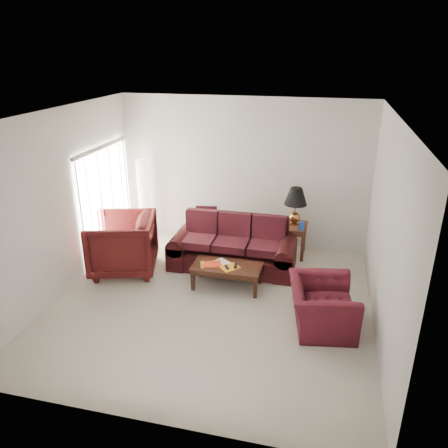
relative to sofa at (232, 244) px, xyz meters
name	(u,v)px	position (x,y,z in m)	size (l,w,h in m)	color
floor	(212,303)	(-0.05, -1.30, -0.47)	(5.00, 5.00, 0.00)	beige
blinds	(107,203)	(-2.47, 0.00, 0.61)	(0.10, 2.00, 2.16)	silver
sofa	(232,244)	(0.00, 0.00, 0.00)	(2.31, 1.00, 0.94)	black
throw_pillow	(206,216)	(-0.67, 0.62, 0.26)	(0.42, 0.12, 0.42)	black
end_table	(291,240)	(1.01, 0.80, -0.15)	(0.58, 0.58, 0.64)	#56361D
table_lamp	(295,206)	(1.05, 0.86, 0.54)	(0.44, 0.44, 0.74)	#B17237
clock	(279,222)	(0.77, 0.70, 0.24)	(0.15, 0.06, 0.15)	silver
blue_canister	(301,226)	(1.20, 0.60, 0.24)	(0.10, 0.10, 0.16)	#17429B
picture_frame	(284,217)	(0.83, 1.00, 0.24)	(0.12, 0.02, 0.15)	#B2B2B6
floor_lamp	(144,199)	(-2.11, 0.90, 0.41)	(0.29, 0.29, 1.75)	silver
armchair_left	(122,244)	(-1.92, -0.59, 0.06)	(1.13, 1.17, 1.06)	#3B0D0E
armchair_right	(322,306)	(1.68, -1.52, -0.12)	(1.07, 0.93, 0.69)	#410F18
coffee_table	(227,276)	(0.06, -0.72, -0.27)	(1.17, 0.59, 0.41)	black
magazine_red	(212,264)	(-0.18, -0.76, -0.05)	(0.30, 0.23, 0.02)	red
magazine_white	(222,263)	(-0.03, -0.67, -0.05)	(0.30, 0.23, 0.02)	white
magazine_orange	(230,267)	(0.14, -0.80, -0.05)	(0.30, 0.23, 0.02)	orange
remote_a	(227,267)	(0.09, -0.84, -0.03)	(0.04, 0.15, 0.02)	black
remote_b	(236,265)	(0.22, -0.75, -0.03)	(0.05, 0.18, 0.02)	black
yellow_glass	(202,265)	(-0.32, -0.91, 0.00)	(0.07, 0.07, 0.12)	#FCB238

